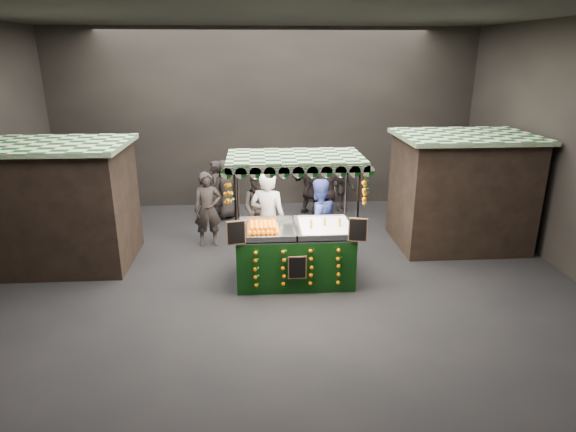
{
  "coord_description": "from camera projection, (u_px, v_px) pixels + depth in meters",
  "views": [
    {
      "loc": [
        -0.29,
        -8.93,
        4.31
      ],
      "look_at": [
        0.32,
        0.09,
        1.25
      ],
      "focal_mm": 30.14,
      "sensor_mm": 36.0,
      "label": 1
    }
  ],
  "objects": [
    {
      "name": "shopper_4",
      "position": [
        226.0,
        189.0,
        13.07
      ],
      "size": [
        0.92,
        0.92,
        1.61
      ],
      "rotation": [
        0.0,
        0.0,
        3.92
      ],
      "color": "#2B2423",
      "rests_on": "ground"
    },
    {
      "name": "shopper_1",
      "position": [
        259.0,
        209.0,
        11.25
      ],
      "size": [
        0.95,
        0.81,
        1.72
      ],
      "rotation": [
        0.0,
        0.0,
        -0.21
      ],
      "color": "black",
      "rests_on": "ground"
    },
    {
      "name": "shopper_2",
      "position": [
        326.0,
        192.0,
        12.28
      ],
      "size": [
        1.17,
        0.6,
        1.91
      ],
      "rotation": [
        0.0,
        0.0,
        3.02
      ],
      "color": "black",
      "rests_on": "ground"
    },
    {
      "name": "neighbour_stall_left",
      "position": [
        60.0,
        204.0,
        10.08
      ],
      "size": [
        3.0,
        2.2,
        2.6
      ],
      "color": "black",
      "rests_on": "ground"
    },
    {
      "name": "shopper_3",
      "position": [
        344.0,
        185.0,
        13.65
      ],
      "size": [
        1.11,
        1.08,
        1.52
      ],
      "rotation": [
        0.0,
        0.0,
        0.74
      ],
      "color": "#282521",
      "rests_on": "ground"
    },
    {
      "name": "vendor_grey",
      "position": [
        268.0,
        219.0,
        10.04
      ],
      "size": [
        0.87,
        0.7,
        2.06
      ],
      "rotation": [
        0.0,
        0.0,
        2.83
      ],
      "color": "gray",
      "rests_on": "ground"
    },
    {
      "name": "ground",
      "position": [
        273.0,
        276.0,
        9.84
      ],
      "size": [
        12.0,
        12.0,
        0.0
      ],
      "primitive_type": "plane",
      "color": "black",
      "rests_on": "ground"
    },
    {
      "name": "vendor_blue",
      "position": [
        318.0,
        221.0,
        10.29
      ],
      "size": [
        1.08,
        0.97,
        1.83
      ],
      "rotation": [
        0.0,
        0.0,
        3.52
      ],
      "color": "navy",
      "rests_on": "ground"
    },
    {
      "name": "shopper_0",
      "position": [
        208.0,
        209.0,
        11.17
      ],
      "size": [
        0.69,
        0.51,
        1.75
      ],
      "rotation": [
        0.0,
        0.0,
        0.16
      ],
      "color": "#2E2825",
      "rests_on": "ground"
    },
    {
      "name": "market_hall",
      "position": [
        271.0,
        107.0,
        8.76
      ],
      "size": [
        12.1,
        10.1,
        5.05
      ],
      "color": "black",
      "rests_on": "ground"
    },
    {
      "name": "shopper_5",
      "position": [
        311.0,
        184.0,
        13.37
      ],
      "size": [
        1.48,
        1.51,
        1.73
      ],
      "rotation": [
        0.0,
        0.0,
        2.34
      ],
      "color": "black",
      "rests_on": "ground"
    },
    {
      "name": "juice_stall",
      "position": [
        295.0,
        244.0,
        9.4
      ],
      "size": [
        2.6,
        1.53,
        2.52
      ],
      "color": "black",
      "rests_on": "ground"
    },
    {
      "name": "neighbour_stall_right",
      "position": [
        460.0,
        190.0,
        11.12
      ],
      "size": [
        3.0,
        2.2,
        2.6
      ],
      "color": "black",
      "rests_on": "ground"
    },
    {
      "name": "shopper_6",
      "position": [
        215.0,
        192.0,
        12.79
      ],
      "size": [
        0.45,
        0.64,
        1.64
      ],
      "rotation": [
        0.0,
        0.0,
        -1.47
      ],
      "color": "black",
      "rests_on": "ground"
    }
  ]
}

